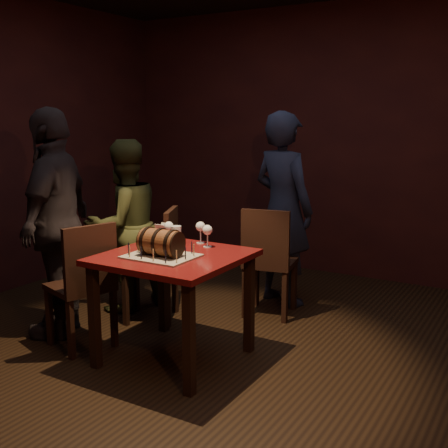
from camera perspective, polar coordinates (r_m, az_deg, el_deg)
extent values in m
plane|color=black|center=(4.08, -1.47, -13.22)|extent=(5.00, 5.00, 0.00)
cube|color=black|center=(5.99, 11.42, 8.15)|extent=(5.00, 0.04, 2.80)
cube|color=#4F0D0F|center=(3.81, -5.16, -3.38)|extent=(0.90, 0.90, 0.04)
cube|color=black|center=(3.87, -13.04, -9.18)|extent=(0.06, 0.06, 0.71)
cube|color=black|center=(3.42, -3.58, -11.66)|extent=(0.06, 0.06, 0.71)
cube|color=black|center=(4.42, -6.20, -6.42)|extent=(0.06, 0.06, 0.71)
cube|color=black|center=(4.03, 2.57, -8.10)|extent=(0.06, 0.06, 0.71)
cube|color=gray|center=(3.73, -6.40, -3.28)|extent=(0.45, 0.35, 0.01)
cylinder|color=brown|center=(3.71, -6.43, -1.87)|extent=(0.26, 0.18, 0.18)
cylinder|color=black|center=(3.77, -7.62, -1.70)|extent=(0.02, 0.19, 0.19)
cylinder|color=black|center=(3.71, -6.43, -1.87)|extent=(0.02, 0.19, 0.19)
cylinder|color=black|center=(3.65, -5.21, -2.05)|extent=(0.02, 0.19, 0.19)
cylinder|color=black|center=(3.79, -8.07, -1.63)|extent=(0.01, 0.17, 0.17)
cylinder|color=black|center=(3.63, -4.72, -2.12)|extent=(0.01, 0.17, 0.17)
cylinder|color=black|center=(3.81, -8.32, -1.60)|extent=(0.04, 0.02, 0.02)
sphere|color=black|center=(3.82, -8.55, -1.56)|extent=(0.03, 0.03, 0.03)
cylinder|color=#D8C081|center=(3.70, -9.58, -2.75)|extent=(0.01, 0.01, 0.08)
cylinder|color=black|center=(3.69, -9.60, -2.07)|extent=(0.00, 0.00, 0.01)
cylinder|color=black|center=(3.64, -8.41, -2.95)|extent=(0.01, 0.01, 0.08)
cylinder|color=black|center=(3.63, -8.43, -2.26)|extent=(0.00, 0.00, 0.01)
cylinder|color=#D8C081|center=(3.58, -7.20, -3.15)|extent=(0.01, 0.01, 0.08)
cylinder|color=black|center=(3.57, -7.22, -2.45)|extent=(0.00, 0.00, 0.01)
cylinder|color=black|center=(3.53, -5.95, -3.35)|extent=(0.01, 0.01, 0.08)
cylinder|color=black|center=(3.51, -5.96, -2.64)|extent=(0.00, 0.00, 0.01)
cylinder|color=#D8C081|center=(3.53, -4.84, -3.30)|extent=(0.01, 0.01, 0.08)
cylinder|color=black|center=(3.52, -4.85, -2.59)|extent=(0.00, 0.00, 0.01)
cylinder|color=black|center=(3.61, -3.95, -2.97)|extent=(0.01, 0.01, 0.08)
cylinder|color=black|center=(3.60, -3.96, -2.28)|extent=(0.00, 0.00, 0.01)
cylinder|color=#D8C081|center=(3.69, -3.09, -2.67)|extent=(0.01, 0.01, 0.08)
cylinder|color=black|center=(3.68, -3.10, -1.98)|extent=(0.00, 0.00, 0.01)
cylinder|color=black|center=(3.75, -3.29, -2.43)|extent=(0.01, 0.01, 0.08)
cylinder|color=black|center=(3.74, -3.30, -1.76)|extent=(0.00, 0.00, 0.01)
cylinder|color=#D8C081|center=(3.81, -4.51, -2.25)|extent=(0.01, 0.01, 0.08)
cylinder|color=black|center=(3.80, -4.52, -1.59)|extent=(0.00, 0.00, 0.01)
cylinder|color=black|center=(3.86, -5.69, -2.08)|extent=(0.01, 0.01, 0.08)
cylinder|color=black|center=(3.85, -5.70, -1.43)|extent=(0.00, 0.00, 0.01)
cylinder|color=#D8C081|center=(3.92, -6.83, -1.91)|extent=(0.01, 0.01, 0.08)
cylinder|color=black|center=(3.91, -6.85, -1.27)|extent=(0.00, 0.00, 0.01)
cylinder|color=black|center=(3.91, -7.83, -1.96)|extent=(0.01, 0.01, 0.08)
cylinder|color=black|center=(3.90, -7.85, -1.31)|extent=(0.00, 0.00, 0.01)
cylinder|color=#D8C081|center=(3.84, -8.73, -2.23)|extent=(0.01, 0.01, 0.08)
cylinder|color=black|center=(3.83, -8.75, -1.57)|extent=(0.00, 0.00, 0.01)
cylinder|color=black|center=(3.77, -9.67, -2.51)|extent=(0.01, 0.01, 0.08)
cylinder|color=black|center=(3.76, -9.69, -1.85)|extent=(0.00, 0.00, 0.01)
cylinder|color=silver|center=(4.14, -5.60, -1.90)|extent=(0.06, 0.06, 0.01)
cylinder|color=silver|center=(4.13, -5.61, -1.26)|extent=(0.01, 0.01, 0.09)
sphere|color=silver|center=(4.11, -5.63, -0.24)|extent=(0.07, 0.07, 0.07)
sphere|color=#591114|center=(4.11, -5.63, -0.34)|extent=(0.05, 0.05, 0.05)
cylinder|color=silver|center=(4.12, -2.39, -1.92)|extent=(0.06, 0.06, 0.01)
cylinder|color=silver|center=(4.11, -2.40, -1.28)|extent=(0.01, 0.01, 0.09)
sphere|color=silver|center=(4.09, -2.41, -0.26)|extent=(0.07, 0.07, 0.07)
cylinder|color=silver|center=(3.99, -1.69, -2.32)|extent=(0.06, 0.06, 0.01)
cylinder|color=silver|center=(3.98, -1.69, -1.66)|extent=(0.01, 0.01, 0.09)
sphere|color=silver|center=(3.97, -1.70, -0.61)|extent=(0.07, 0.07, 0.07)
sphere|color=#BF594C|center=(3.97, -1.69, -0.71)|extent=(0.05, 0.05, 0.05)
cylinder|color=silver|center=(4.00, -4.87, -1.26)|extent=(0.07, 0.07, 0.15)
cylinder|color=#9E5414|center=(4.01, -4.86, -1.50)|extent=(0.06, 0.06, 0.11)
cylinder|color=white|center=(3.99, -4.88, -0.57)|extent=(0.06, 0.06, 0.02)
cube|color=black|center=(4.76, 4.74, -3.94)|extent=(0.47, 0.47, 0.04)
cube|color=black|center=(4.94, 7.12, -6.25)|extent=(0.04, 0.04, 0.43)
cube|color=black|center=(5.02, 3.31, -5.91)|extent=(0.04, 0.04, 0.43)
cube|color=black|center=(4.63, 6.20, -7.44)|extent=(0.04, 0.04, 0.43)
cube|color=black|center=(4.71, 2.14, -7.04)|extent=(0.04, 0.04, 0.43)
cube|color=black|center=(4.53, 4.20, -1.44)|extent=(0.40, 0.12, 0.46)
cube|color=black|center=(4.67, -7.48, -4.29)|extent=(0.53, 0.53, 0.04)
cube|color=black|center=(4.93, -8.90, -6.34)|extent=(0.04, 0.04, 0.43)
cube|color=black|center=(4.62, -9.96, -7.58)|extent=(0.04, 0.04, 0.43)
cube|color=black|center=(4.86, -4.99, -6.52)|extent=(0.04, 0.04, 0.43)
cube|color=black|center=(4.54, -5.79, -7.79)|extent=(0.04, 0.04, 0.43)
cube|color=black|center=(4.57, -5.36, -1.35)|extent=(0.20, 0.38, 0.46)
cube|color=black|center=(4.22, -14.42, -6.20)|extent=(0.50, 0.50, 0.04)
cube|color=black|center=(4.51, -13.33, -8.18)|extent=(0.04, 0.04, 0.43)
cube|color=black|center=(4.37, -17.30, -9.00)|extent=(0.04, 0.04, 0.43)
cube|color=black|center=(4.23, -11.12, -9.39)|extent=(0.04, 0.04, 0.43)
cube|color=black|center=(4.08, -15.30, -10.34)|extent=(0.04, 0.04, 0.43)
cube|color=black|center=(4.00, -13.40, -3.39)|extent=(0.16, 0.39, 0.46)
imported|color=#1A1E34|center=(5.00, 6.00, 1.53)|extent=(0.72, 0.57, 1.71)
imported|color=#363A1D|center=(4.90, -10.11, -0.18)|extent=(0.76, 0.86, 1.48)
imported|color=black|center=(4.43, -16.62, 0.07)|extent=(0.79, 1.10, 1.74)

